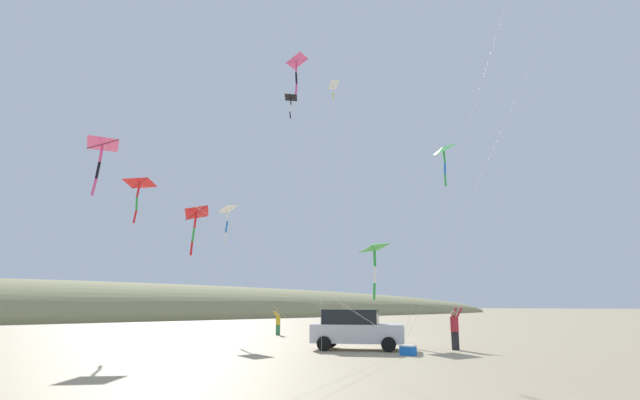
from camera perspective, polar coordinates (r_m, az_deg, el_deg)
ground_plane at (r=31.09m, az=5.61°, el=-15.99°), size 600.00×600.00×0.00m
dune_ridge_grassy at (r=78.61m, az=-27.76°, el=-12.39°), size 28.00×240.00×10.94m
parked_car at (r=23.74m, az=4.24°, el=-14.88°), size 4.59×3.97×1.85m
cooler_box at (r=21.47m, az=10.32°, el=-16.99°), size 0.62×0.42×0.42m
person_adult_flyer at (r=24.40m, az=15.57°, el=-14.16°), size 0.55×0.66×1.94m
person_child_green_jacket at (r=33.42m, az=4.22°, el=-14.68°), size 0.36×0.29×1.15m
person_child_grey_jacket at (r=38.48m, az=2.94°, el=-14.25°), size 0.35×0.43×1.30m
person_bystander_far at (r=35.09m, az=-4.97°, el=-14.12°), size 0.44×0.54×1.63m
kite_delta_magenta_far_left at (r=15.99m, az=-14.25°, el=-1.64°), size 1.10×13.07×5.18m
kite_delta_green_low_center at (r=28.75m, az=6.35°, el=-5.66°), size 7.81×4.09×5.76m
kite_delta_rainbow_low_near at (r=37.32m, az=-3.45°, el=11.81°), size 3.10×7.04×17.56m
kite_delta_small_distant at (r=28.45m, az=14.25°, el=5.68°), size 12.11×2.90×11.10m
kite_delta_black_fish_shape at (r=32.45m, az=1.55°, el=13.11°), size 7.17×10.35×16.37m
kite_delta_striped_overhead at (r=29.44m, az=-20.46°, el=1.82°), size 1.79×14.69×9.18m
kite_delta_long_streamer_right at (r=33.79m, az=-10.95°, el=-1.11°), size 2.22×13.62×8.87m
kite_delta_long_streamer_left at (r=13.99m, az=-23.95°, el=5.80°), size 1.19×15.32×6.36m
kite_delta_purple_drifting at (r=39.61m, az=-2.81°, el=16.01°), size 2.49×5.86×21.27m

